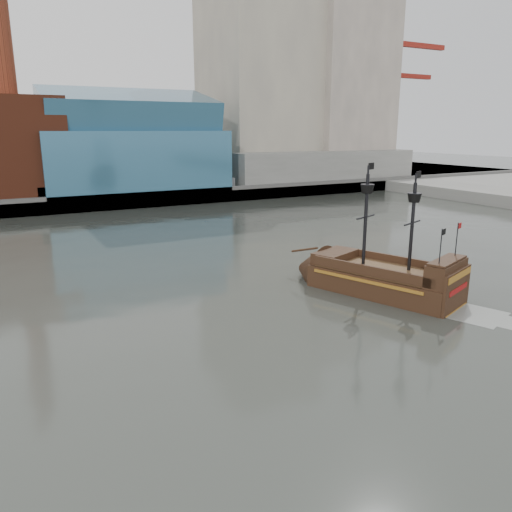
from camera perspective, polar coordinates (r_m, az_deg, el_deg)
ground at (r=23.79m, az=8.08°, el=-16.86°), size 400.00×400.00×0.00m
promenade_far at (r=109.51m, az=-21.80°, el=7.38°), size 220.00×60.00×2.00m
seawall at (r=80.44m, az=-19.24°, el=5.67°), size 220.00×1.00×2.60m
skyline at (r=103.05m, az=-19.49°, el=20.38°), size 149.00×45.00×62.00m
crane_a at (r=134.06m, az=15.20°, el=16.75°), size 22.50×4.00×32.25m
crane_b at (r=147.79m, az=15.19°, el=15.10°), size 19.10×4.00×26.25m
pirate_ship at (r=39.30m, az=14.61°, el=-2.89°), size 8.86×14.73×10.59m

